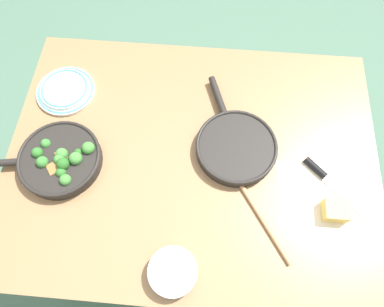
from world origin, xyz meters
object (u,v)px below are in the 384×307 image
(cheese_block, at_px, (335,211))
(prep_bowl_steel, at_px, (173,272))
(dinner_plate_stack, at_px, (65,90))
(grater_knife, at_px, (327,179))
(wooden_spoon, at_px, (246,192))
(skillet_broccoli, at_px, (60,160))
(skillet_eggs, at_px, (236,146))

(cheese_block, height_order, prep_bowl_steel, cheese_block)
(cheese_block, distance_m, dinner_plate_stack, 1.02)
(grater_knife, bearing_deg, prep_bowl_steel, -100.82)
(wooden_spoon, bearing_deg, dinner_plate_stack, 30.52)
(skillet_broccoli, relative_size, wooden_spoon, 1.15)
(wooden_spoon, relative_size, prep_bowl_steel, 2.53)
(wooden_spoon, bearing_deg, grater_knife, -108.15)
(cheese_block, xyz_separation_m, dinner_plate_stack, (-0.94, 0.38, -0.01))
(skillet_eggs, distance_m, wooden_spoon, 0.16)
(dinner_plate_stack, distance_m, prep_bowl_steel, 0.76)
(grater_knife, relative_size, dinner_plate_stack, 0.96)
(skillet_eggs, distance_m, prep_bowl_steel, 0.45)
(prep_bowl_steel, bearing_deg, grater_knife, 35.27)
(cheese_block, bearing_deg, prep_bowl_steel, -155.40)
(wooden_spoon, bearing_deg, skillet_broccoli, 52.22)
(skillet_broccoli, xyz_separation_m, cheese_block, (0.89, -0.10, -0.00))
(prep_bowl_steel, bearing_deg, skillet_eggs, 68.06)
(skillet_broccoli, distance_m, wooden_spoon, 0.62)
(skillet_broccoli, xyz_separation_m, dinner_plate_stack, (-0.05, 0.28, -0.01))
(skillet_broccoli, relative_size, prep_bowl_steel, 2.90)
(grater_knife, height_order, dinner_plate_stack, dinner_plate_stack)
(skillet_broccoli, height_order, dinner_plate_stack, skillet_broccoli)
(wooden_spoon, distance_m, cheese_block, 0.28)
(skillet_broccoli, relative_size, cheese_block, 5.59)
(skillet_eggs, height_order, wooden_spoon, skillet_eggs)
(skillet_broccoli, bearing_deg, cheese_block, 164.57)
(cheese_block, height_order, dinner_plate_stack, cheese_block)
(skillet_eggs, relative_size, cheese_block, 5.63)
(skillet_eggs, relative_size, dinner_plate_stack, 1.95)
(cheese_block, distance_m, prep_bowl_steel, 0.53)
(skillet_broccoli, height_order, prep_bowl_steel, skillet_broccoli)
(skillet_broccoli, bearing_deg, wooden_spoon, 165.75)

